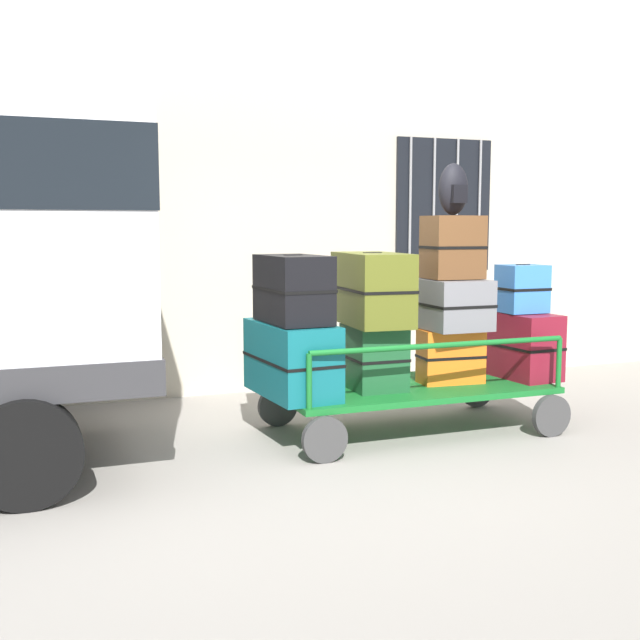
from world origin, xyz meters
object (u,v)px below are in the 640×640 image
(suitcase_left_middle, at_px, (293,289))
(suitcase_left_bottom, at_px, (292,359))
(suitcase_midright_bottom, at_px, (518,345))
(suitcase_midright_middle, at_px, (522,289))
(suitcase_center_middle, at_px, (448,303))
(suitcase_center_top, at_px, (453,247))
(suitcase_midleft_middle, at_px, (372,289))
(backpack, at_px, (454,189))
(suitcase_center_bottom, at_px, (451,356))
(luggage_cart, at_px, (411,392))
(suitcase_midleft_bottom, at_px, (374,357))

(suitcase_left_middle, bearing_deg, suitcase_left_bottom, 90.00)
(suitcase_midright_bottom, relative_size, suitcase_midright_middle, 1.93)
(suitcase_center_middle, bearing_deg, suitcase_center_top, -90.00)
(suitcase_left_bottom, distance_m, suitcase_midright_middle, 2.23)
(suitcase_left_middle, distance_m, suitcase_midleft_middle, 0.73)
(suitcase_center_top, bearing_deg, backpack, 60.40)
(suitcase_center_bottom, xyz_separation_m, suitcase_center_middle, (0.00, 0.06, 0.46))
(suitcase_left_middle, xyz_separation_m, suitcase_center_top, (1.45, 0.01, 0.32))
(suitcase_midleft_middle, relative_size, suitcase_center_bottom, 1.58)
(luggage_cart, distance_m, suitcase_left_middle, 1.43)
(suitcase_left_bottom, relative_size, suitcase_center_bottom, 1.73)
(suitcase_left_middle, height_order, suitcase_midright_middle, suitcase_left_middle)
(suitcase_midleft_middle, xyz_separation_m, suitcase_midright_bottom, (1.45, -0.03, -0.55))
(suitcase_left_middle, xyz_separation_m, suitcase_center_bottom, (1.45, 0.00, -0.63))
(luggage_cart, relative_size, backpack, 5.46)
(suitcase_left_middle, xyz_separation_m, suitcase_midright_bottom, (2.17, 0.05, -0.57))
(suitcase_center_middle, bearing_deg, suitcase_midleft_bottom, -177.20)
(suitcase_center_top, xyz_separation_m, backpack, (0.04, 0.07, 0.49))
(suitcase_left_middle, height_order, backpack, backpack)
(suitcase_midright_middle, bearing_deg, luggage_cart, 178.72)
(suitcase_center_bottom, relative_size, suitcase_center_middle, 0.78)
(suitcase_left_middle, xyz_separation_m, suitcase_midleft_middle, (0.72, 0.07, -0.02))
(suitcase_midright_middle, bearing_deg, backpack, 174.23)
(backpack, bearing_deg, luggage_cart, -173.66)
(suitcase_left_middle, xyz_separation_m, backpack, (1.49, 0.08, 0.81))
(suitcase_midright_middle, height_order, backpack, backpack)
(suitcase_left_bottom, xyz_separation_m, suitcase_left_middle, (-0.00, -0.04, 0.57))
(suitcase_center_top, height_order, suitcase_midright_middle, suitcase_center_top)
(suitcase_center_bottom, distance_m, suitcase_center_middle, 0.46)
(suitcase_left_middle, bearing_deg, suitcase_center_middle, 2.52)
(suitcase_center_top, relative_size, suitcase_midright_bottom, 0.65)
(suitcase_left_bottom, relative_size, suitcase_left_middle, 1.31)
(suitcase_midleft_middle, xyz_separation_m, suitcase_midright_middle, (1.45, -0.06, -0.03))
(suitcase_midright_middle, distance_m, backpack, 1.11)
(suitcase_left_middle, relative_size, backpack, 1.75)
(suitcase_midleft_middle, xyz_separation_m, suitcase_center_bottom, (0.72, -0.07, -0.60))
(suitcase_left_bottom, bearing_deg, suitcase_center_top, -1.16)
(suitcase_center_top, height_order, backpack, backpack)
(suitcase_center_top, bearing_deg, suitcase_left_middle, -179.59)
(luggage_cart, relative_size, suitcase_midright_bottom, 2.89)
(suitcase_left_middle, relative_size, suitcase_midright_middle, 1.78)
(backpack, bearing_deg, suitcase_center_bottom, -117.55)
(luggage_cart, xyz_separation_m, suitcase_center_top, (0.36, -0.03, 1.24))
(suitcase_left_bottom, bearing_deg, suitcase_center_bottom, -1.41)
(suitcase_center_bottom, relative_size, suitcase_midright_middle, 1.35)
(suitcase_midleft_middle, relative_size, backpack, 2.08)
(suitcase_center_bottom, height_order, backpack, backpack)
(suitcase_midright_bottom, bearing_deg, suitcase_left_bottom, -179.82)
(suitcase_midright_bottom, height_order, backpack, backpack)
(suitcase_midright_bottom, bearing_deg, suitcase_left_middle, -178.78)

